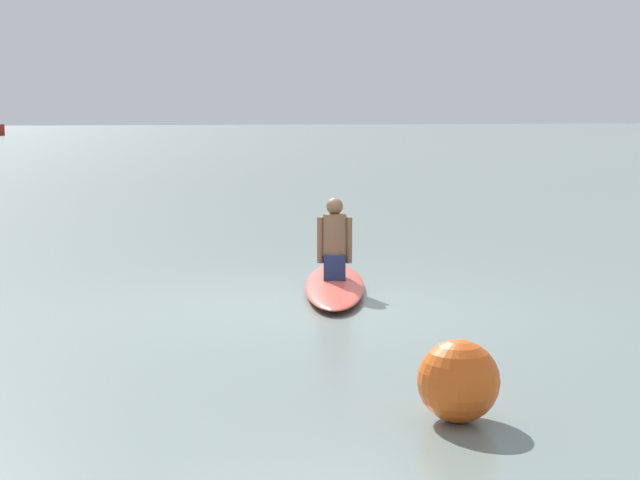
# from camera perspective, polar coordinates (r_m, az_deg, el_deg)

# --- Properties ---
(ground_plane) EXTENTS (400.00, 400.00, 0.00)m
(ground_plane) POSITION_cam_1_polar(r_m,az_deg,el_deg) (10.15, -0.88, -3.82)
(ground_plane) COLOR slate
(surfboard) EXTENTS (1.74, 2.99, 0.14)m
(surfboard) POSITION_cam_1_polar(r_m,az_deg,el_deg) (11.02, 0.84, -2.58)
(surfboard) COLOR #D84C3F
(surfboard) RESTS_ON ground
(person_paddler) EXTENTS (0.39, 0.37, 0.90)m
(person_paddler) POSITION_cam_1_polar(r_m,az_deg,el_deg) (10.95, 0.84, -0.13)
(person_paddler) COLOR navy
(person_paddler) RESTS_ON surfboard
(buoy_marker) EXTENTS (0.53, 0.53, 0.53)m
(buoy_marker) POSITION_cam_1_polar(r_m,az_deg,el_deg) (6.40, 7.94, -8.01)
(buoy_marker) COLOR #E55919
(buoy_marker) RESTS_ON ground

